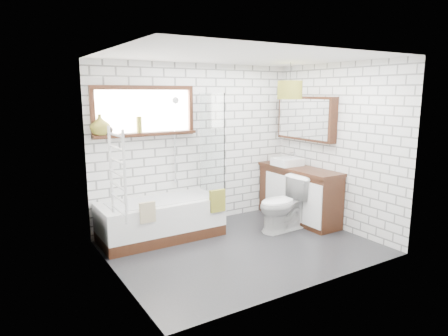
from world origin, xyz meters
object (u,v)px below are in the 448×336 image
vanity (299,194)px  toilet (283,204)px  basin (287,162)px  pendant (290,90)px  bathtub (161,219)px

vanity → toilet: vanity is taller
basin → pendant: bearing=-130.2°
basin → toilet: size_ratio=0.51×
basin → pendant: size_ratio=1.15×
vanity → basin: (-0.06, 0.23, 0.50)m
pendant → basin: bearing=49.8°
basin → bathtub: bearing=175.8°
vanity → basin: basin is taller
bathtub → toilet: bearing=-21.4°
basin → pendant: pendant is taller
bathtub → pendant: (1.92, -0.48, 1.82)m
bathtub → basin: (2.19, -0.16, 0.66)m
vanity → toilet: bearing=-153.6°
basin → toilet: 0.88m
basin → vanity: bearing=-75.6°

